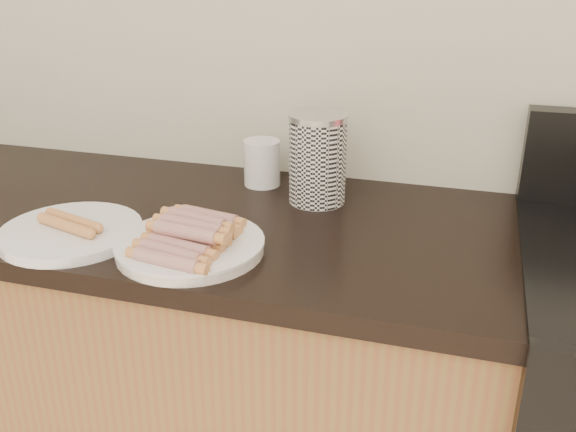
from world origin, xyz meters
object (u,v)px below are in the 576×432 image
(canister, at_px, (318,159))
(mug, at_px, (262,163))
(main_plate, at_px, (190,248))
(side_plate, at_px, (71,232))

(canister, xyz_separation_m, mug, (-0.15, 0.07, -0.05))
(main_plate, bearing_deg, mug, 88.14)
(canister, bearing_deg, mug, 155.79)
(canister, relative_size, mug, 1.84)
(main_plate, relative_size, side_plate, 1.00)
(main_plate, height_order, mug, mug)
(main_plate, xyz_separation_m, side_plate, (-0.25, -0.01, 0.00))
(mug, bearing_deg, main_plate, -91.86)
(canister, distance_m, mug, 0.17)
(side_plate, distance_m, mug, 0.47)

